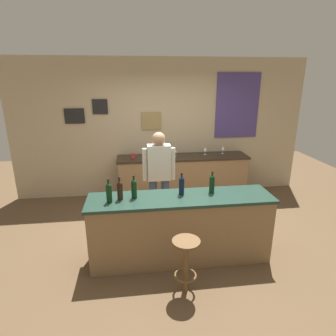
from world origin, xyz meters
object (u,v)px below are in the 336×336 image
object	(u,v)px
bartender	(159,175)
coffee_mug	(133,156)
wine_bottle_b	(120,190)
wine_glass_b	(205,149)
bar_stool	(186,257)
wine_bottle_d	(182,185)
wine_glass_a	(175,151)
wine_glass_c	(223,148)
wine_bottle_a	(109,192)
wine_bottle_e	(212,183)
wine_bottle_c	(134,188)

from	to	relation	value
bartender	coffee_mug	size ratio (longest dim) A/B	12.96
wine_bottle_b	wine_glass_b	size ratio (longest dim) A/B	1.97
bar_stool	wine_bottle_d	size ratio (longest dim) A/B	2.22
wine_bottle_b	coffee_mug	size ratio (longest dim) A/B	2.45
wine_glass_a	wine_glass_c	world-z (taller)	same
wine_glass_b	wine_glass_c	world-z (taller)	same
wine_glass_c	wine_bottle_a	bearing A→B (deg)	-134.73
wine_bottle_d	wine_glass_b	size ratio (longest dim) A/B	1.97
bartender	wine_bottle_e	xyz separation A→B (m)	(0.64, -0.79, 0.12)
wine_bottle_b	wine_bottle_d	size ratio (longest dim) A/B	1.00
wine_bottle_d	wine_glass_c	xyz separation A→B (m)	(1.24, 2.07, -0.05)
wine_bottle_a	wine_bottle_c	size ratio (longest dim) A/B	1.00
bartender	wine_glass_a	world-z (taller)	bartender
wine_bottle_c	coffee_mug	distance (m)	2.00
wine_bottle_e	wine_glass_a	bearing A→B (deg)	95.53
bartender	wine_bottle_e	size ratio (longest dim) A/B	5.29
wine_bottle_a	wine_bottle_b	xyz separation A→B (m)	(0.13, 0.06, 0.00)
wine_bottle_c	wine_glass_c	world-z (taller)	wine_bottle_c
wine_glass_c	wine_glass_a	bearing A→B (deg)	-176.03
bar_stool	wine_bottle_c	size ratio (longest dim) A/B	2.22
wine_bottle_c	wine_bottle_e	bearing A→B (deg)	2.04
bartender	wine_bottle_d	xyz separation A→B (m)	(0.22, -0.80, 0.12)
wine_bottle_b	wine_glass_c	xyz separation A→B (m)	(2.04, 2.13, -0.05)
bartender	bar_stool	bearing A→B (deg)	-84.47
wine_glass_a	wine_glass_c	distance (m)	1.01
wine_bottle_e	wine_glass_c	size ratio (longest dim) A/B	1.97
bartender	wine_bottle_c	xyz separation A→B (m)	(-0.40, -0.83, 0.12)
wine_glass_b	coffee_mug	xyz separation A→B (m)	(-1.47, -0.08, -0.06)
wine_bottle_b	bar_stool	bearing A→B (deg)	-42.90
bar_stool	wine_bottle_e	world-z (taller)	wine_bottle_e
bartender	wine_bottle_c	world-z (taller)	bartender
coffee_mug	wine_glass_a	bearing A→B (deg)	2.37
bartender	wine_bottle_c	size ratio (longest dim) A/B	5.29
wine_bottle_e	bar_stool	bearing A→B (deg)	-123.16
wine_bottle_c	wine_bottle_d	bearing A→B (deg)	2.61
wine_bottle_b	coffee_mug	distance (m)	2.04
bartender	wine_glass_b	bearing A→B (deg)	49.24
wine_bottle_d	bartender	bearing A→B (deg)	105.41
wine_bottle_a	wine_glass_c	distance (m)	3.09
wine_bottle_a	wine_glass_b	xyz separation A→B (m)	(1.79, 2.17, -0.05)
bar_stool	wine_bottle_b	bearing A→B (deg)	137.10
bar_stool	wine_glass_b	xyz separation A→B (m)	(0.92, 2.78, 0.55)
bar_stool	wine_glass_a	world-z (taller)	wine_glass_a
wine_glass_a	wine_glass_b	world-z (taller)	same
bar_stool	wine_bottle_b	xyz separation A→B (m)	(-0.73, 0.68, 0.60)
wine_bottle_d	bar_stool	bearing A→B (deg)	-95.56
wine_bottle_b	wine_glass_b	bearing A→B (deg)	51.80
wine_bottle_a	wine_bottle_e	xyz separation A→B (m)	(1.35, 0.13, 0.00)
wine_bottle_a	wine_bottle_b	bearing A→B (deg)	25.63
wine_glass_a	wine_glass_c	size ratio (longest dim) A/B	1.00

